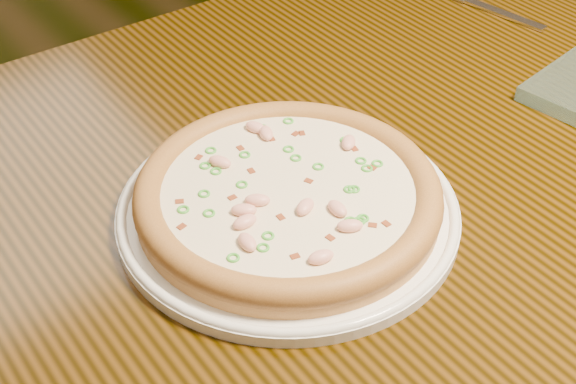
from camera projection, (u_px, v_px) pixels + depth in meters
ground at (214, 297)px, 1.72m from camera, size 9.00×9.00×0.00m
hero_table at (346, 217)px, 0.94m from camera, size 1.20×0.80×0.75m
plate at (288, 209)px, 0.78m from camera, size 0.33×0.33×0.02m
pizza at (288, 194)px, 0.77m from camera, size 0.30×0.30×0.03m
fork at (493, 10)px, 1.12m from camera, size 0.05×0.18×0.00m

